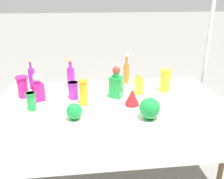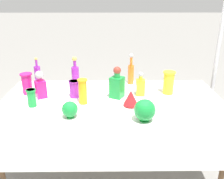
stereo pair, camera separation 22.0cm
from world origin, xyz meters
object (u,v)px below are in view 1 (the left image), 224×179
Objects in this scene: slender_vase_2 at (73,90)px; slender_vase_4 at (165,80)px; tall_bottle_2 at (71,75)px; square_decanter_2 at (38,88)px; round_bowl_0 at (150,108)px; cardboard_box_behind_left at (117,107)px; fluted_vase_0 at (132,97)px; tall_bottle_1 at (32,78)px; cardboard_box_behind_right at (98,111)px; slender_vase_3 at (23,86)px; tall_bottle_0 at (126,72)px; slender_vase_1 at (31,101)px; square_decanter_1 at (116,85)px; canopy_pole at (205,67)px; round_bowl_1 at (74,111)px; square_decanter_0 at (139,85)px.

slender_vase_4 reaches higher than slender_vase_2.
tall_bottle_2 is 1.19× the size of square_decanter_2.
round_bowl_0 is at bearing -52.01° from tall_bottle_2.
cardboard_box_behind_left is at bearing 91.07° from round_bowl_0.
tall_bottle_2 is 0.94m from slender_vase_4.
tall_bottle_1 is at bearing 151.10° from fluted_vase_0.
tall_bottle_2 reaches higher than fluted_vase_0.
cardboard_box_behind_right is (0.29, 0.59, -0.71)m from tall_bottle_2.
slender_vase_3 is at bearing -134.88° from cardboard_box_behind_left.
square_decanter_2 is 1.29m from cardboard_box_behind_right.
round_bowl_0 is (0.61, -0.78, -0.03)m from tall_bottle_2.
slender_vase_4 is at bearing -53.62° from cardboard_box_behind_right.
slender_vase_2 is at bearing -106.17° from cardboard_box_behind_right.
tall_bottle_0 is 0.56× the size of cardboard_box_behind_right.
tall_bottle_2 is 0.74m from fluted_vase_0.
round_bowl_0 reaches higher than slender_vase_1.
tall_bottle_2 is at bearing -116.48° from cardboard_box_behind_right.
square_decanter_2 is (-0.69, 0.00, -0.01)m from square_decanter_1.
fluted_vase_0 reaches higher than cardboard_box_behind_right.
square_decanter_2 is (0.11, -0.31, 0.00)m from tall_bottle_1.
tall_bottle_1 is at bearing -173.49° from canopy_pole.
tall_bottle_2 is 0.73m from round_bowl_1.
round_bowl_0 is at bearing -88.93° from cardboard_box_behind_left.
tall_bottle_2 is at bearing -126.83° from cardboard_box_behind_left.
tall_bottle_2 is 0.70m from square_decanter_0.
canopy_pole is (1.83, 0.72, 0.02)m from slender_vase_1.
round_bowl_0 is (1.04, -0.55, -0.02)m from slender_vase_3.
slender_vase_2 is 0.27× the size of cardboard_box_behind_right.
slender_vase_3 is 0.09× the size of canopy_pole.
fluted_vase_0 is 0.53m from round_bowl_1.
tall_bottle_0 is 0.92m from round_bowl_1.
cardboard_box_behind_right is (0.68, 0.61, -0.70)m from tall_bottle_1.
round_bowl_1 is at bearing -147.93° from canopy_pole.
tall_bottle_2 is 0.32m from slender_vase_2.
fluted_vase_0 is (0.96, -0.29, -0.03)m from slender_vase_3.
round_bowl_1 is at bearing -143.01° from square_decanter_0.
canopy_pole is (1.50, 0.52, 0.01)m from slender_vase_2.
round_bowl_0 is at bearing -66.98° from square_decanter_1.
square_decanter_0 is 0.23m from square_decanter_1.
fluted_vase_0 is at bearing -92.33° from cardboard_box_behind_left.
fluted_vase_0 is (0.50, -0.20, -0.01)m from slender_vase_2.
tall_bottle_2 is 0.49m from slender_vase_3.
cardboard_box_behind_right is (0.26, 0.91, -0.68)m from slender_vase_2.
cardboard_box_behind_left is at bearing 92.99° from square_decanter_0.
square_decanter_1 is 1.23m from canopy_pole.
slender_vase_1 is 1.96m from canopy_pole.
round_bowl_1 is at bearing -124.85° from tall_bottle_0.
slender_vase_2 reaches higher than round_bowl_1.
slender_vase_2 is (0.33, 0.20, 0.00)m from slender_vase_1.
canopy_pole is (1.91, 0.22, -0.01)m from tall_bottle_1.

